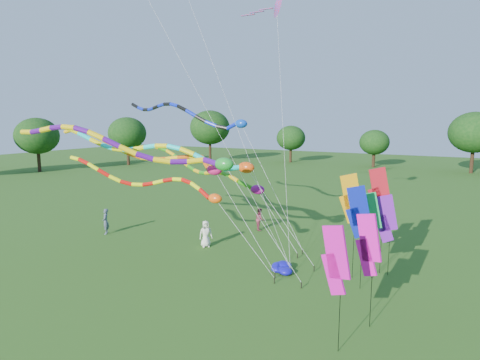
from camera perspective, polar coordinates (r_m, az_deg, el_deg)
The scene contains 20 objects.
ground at distance 19.16m, azimuth -4.77°, elevation -15.70°, with size 160.00×160.00×0.00m, color #235316.
tree_ring at distance 21.35m, azimuth -9.41°, elevation 1.88°, with size 120.04×119.61×9.68m.
tube_kite_red at distance 21.77m, azimuth -11.24°, elevation -0.52°, with size 11.85×1.83×6.30m.
tube_kite_orange at distance 23.91m, azimuth -12.57°, elevation 3.81°, with size 15.37×1.05×7.93m.
tube_kite_purple at distance 20.85m, azimuth -14.04°, elevation 4.32°, with size 15.40×3.25×8.21m.
tube_kite_blue at distance 27.80m, azimuth -6.87°, elevation 9.14°, with size 15.02×2.53×9.65m.
tube_kite_cyan at distance 22.41m, azimuth -9.49°, elevation 3.68°, with size 14.45×3.17×7.97m.
tube_kite_green at distance 27.31m, azimuth -3.87°, elevation 1.09°, with size 13.58×3.81×6.40m.
delta_kite_high_c at distance 25.03m, azimuth 5.19°, elevation 23.61°, with size 4.84×4.60×15.20m.
banner_pole_violet at distance 21.43m, azimuth 20.02°, elevation -5.20°, with size 1.11×0.49×4.21m.
banner_pole_red at distance 21.27m, azimuth 19.15°, elevation -1.61°, with size 1.10×0.52×5.55m.
banner_pole_green at distance 20.72m, azimuth 17.96°, elevation -5.02°, with size 1.15×0.31×4.40m.
banner_pole_magenta_b at distance 16.05m, azimuth 17.74°, elevation -8.81°, with size 1.09×0.55×4.45m.
banner_pole_blue_a at distance 19.19m, azimuth 16.43°, elevation -4.42°, with size 1.14×0.37×4.93m.
banner_pole_magenta_a at distance 14.10m, azimuth 13.40°, elevation -11.06°, with size 1.13×0.44×4.46m.
banner_pole_orange at distance 20.29m, azimuth 15.44°, elevation -2.58°, with size 1.09×0.56×5.32m.
blue_nylon_heap at distance 21.33m, azimuth 5.21°, elevation -12.56°, with size 1.44×0.82×0.39m.
person_a at distance 25.21m, azimuth -4.90°, elevation -7.63°, with size 0.81×0.53×1.66m, color silver.
person_b at distance 29.34m, azimuth -18.57°, elevation -5.60°, with size 0.64×0.42×1.77m, color #475263.
person_c at distance 28.83m, azimuth 2.83°, elevation -5.58°, with size 0.77×0.60×1.59m, color #95364A.
Camera 1 is at (9.72, -14.49, 7.91)m, focal length 30.00 mm.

